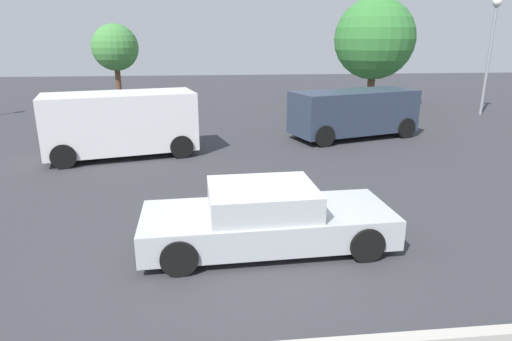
{
  "coord_description": "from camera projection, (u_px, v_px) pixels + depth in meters",
  "views": [
    {
      "loc": [
        -0.66,
        -7.37,
        3.83
      ],
      "look_at": [
        0.36,
        2.11,
        0.9
      ],
      "focal_mm": 30.41,
      "sensor_mm": 36.0,
      "label": 1
    }
  ],
  "objects": [
    {
      "name": "sedan_foreground",
      "position": [
        266.0,
        218.0,
        8.17
      ],
      "size": [
        4.75,
        2.04,
        1.21
      ],
      "rotation": [
        0.0,
        0.0,
        0.04
      ],
      "color": "#B7BABF",
      "rests_on": "ground_plane"
    },
    {
      "name": "suv_dark",
      "position": [
        354.0,
        112.0,
        17.07
      ],
      "size": [
        5.3,
        3.27,
        1.86
      ],
      "rotation": [
        0.0,
        0.0,
        3.44
      ],
      "color": "#2D384C",
      "rests_on": "ground_plane"
    },
    {
      "name": "tree_back_left",
      "position": [
        374.0,
        39.0,
        23.47
      ],
      "size": [
        4.33,
        4.33,
        5.93
      ],
      "color": "brown",
      "rests_on": "ground_plane"
    },
    {
      "name": "light_post_near",
      "position": [
        492.0,
        36.0,
        21.35
      ],
      "size": [
        0.44,
        0.44,
        5.69
      ],
      "color": "gray",
      "rests_on": "ground_plane"
    },
    {
      "name": "van_white",
      "position": [
        121.0,
        122.0,
        14.36
      ],
      "size": [
        5.14,
        3.11,
        2.11
      ],
      "rotation": [
        0.0,
        0.0,
        3.38
      ],
      "color": "white",
      "rests_on": "ground_plane"
    },
    {
      "name": "ground_plane",
      "position": [
        249.0,
        249.0,
        8.2
      ],
      "size": [
        80.0,
        80.0,
        0.0
      ],
      "primitive_type": "plane",
      "color": "#38383D"
    },
    {
      "name": "dog",
      "position": [
        228.0,
        181.0,
        11.24
      ],
      "size": [
        0.57,
        0.49,
        0.43
      ],
      "rotation": [
        0.0,
        0.0,
        5.63
      ],
      "color": "olive",
      "rests_on": "ground_plane"
    },
    {
      "name": "tree_back_center",
      "position": [
        115.0,
        48.0,
        26.44
      ],
      "size": [
        2.8,
        2.8,
        4.66
      ],
      "color": "brown",
      "rests_on": "ground_plane"
    }
  ]
}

